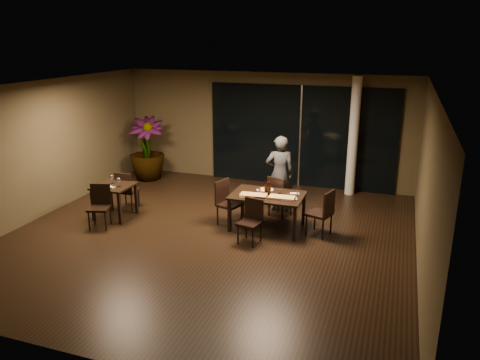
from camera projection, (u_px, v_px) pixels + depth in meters
name	position (u px, v px, depth m)	size (l,w,h in m)	color
ground	(209.00, 236.00, 9.55)	(8.00, 8.00, 0.00)	black
wall_back	(265.00, 128.00, 12.76)	(8.00, 0.10, 3.00)	#453B24
wall_front	(72.00, 253.00, 5.45)	(8.00, 0.10, 3.00)	#453B24
wall_left	(39.00, 149.00, 10.37)	(0.10, 8.00, 3.00)	#453B24
wall_right	(430.00, 186.00, 7.84)	(0.10, 8.00, 3.00)	#453B24
ceiling	(206.00, 86.00, 8.66)	(8.00, 8.00, 0.04)	silver
window_panel	(300.00, 137.00, 12.41)	(5.00, 0.06, 2.70)	black
column	(353.00, 137.00, 11.65)	(0.24, 0.24, 3.00)	silver
main_table	(267.00, 198.00, 9.76)	(1.50, 1.00, 0.75)	black
side_table	(114.00, 191.00, 10.39)	(0.80, 0.80, 0.75)	black
chair_main_far	(278.00, 195.00, 10.42)	(0.56, 0.56, 0.95)	black
chair_main_near	(251.00, 218.00, 9.17)	(0.48, 0.48, 0.87)	black
chair_main_left	(226.00, 200.00, 10.03)	(0.57, 0.57, 0.97)	black
chair_main_right	(323.00, 211.00, 9.40)	(0.57, 0.57, 0.98)	black
chair_side_far	(126.00, 189.00, 10.87)	(0.45, 0.45, 0.92)	black
chair_side_near	(100.00, 203.00, 9.92)	(0.53, 0.53, 0.92)	black
diner	(280.00, 174.00, 10.72)	(0.60, 0.40, 1.77)	#2E3033
potted_plant	(147.00, 149.00, 13.11)	(0.96, 0.96, 1.76)	#1B4717
pizza_board_left	(254.00, 196.00, 9.66)	(0.59, 0.29, 0.01)	#452F16
pizza_board_right	(282.00, 198.00, 9.51)	(0.56, 0.28, 0.01)	#4F2919
oblong_pizza_left	(254.00, 195.00, 9.65)	(0.53, 0.24, 0.02)	#6A0C09
oblong_pizza_right	(282.00, 197.00, 9.51)	(0.50, 0.23, 0.02)	maroon
round_pizza	(266.00, 190.00, 10.01)	(0.32, 0.32, 0.01)	#B42714
bottle_a	(266.00, 187.00, 9.78)	(0.06, 0.06, 0.27)	black
bottle_b	(270.00, 189.00, 9.67)	(0.06, 0.06, 0.27)	black
bottle_c	(268.00, 186.00, 9.77)	(0.07, 0.07, 0.33)	black
tumbler_left	(259.00, 191.00, 9.83)	(0.08, 0.08, 0.10)	white
tumbler_right	(279.00, 191.00, 9.80)	(0.08, 0.08, 0.10)	white
napkin_near	(293.00, 199.00, 9.46)	(0.18, 0.10, 0.01)	white
napkin_far	(295.00, 193.00, 9.78)	(0.18, 0.10, 0.01)	silver
wine_glass_a	(112.00, 179.00, 10.45)	(0.08, 0.08, 0.19)	white
wine_glass_b	(119.00, 182.00, 10.23)	(0.09, 0.09, 0.19)	white
side_napkin	(110.00, 187.00, 10.20)	(0.18, 0.11, 0.01)	white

